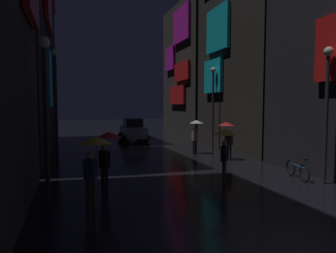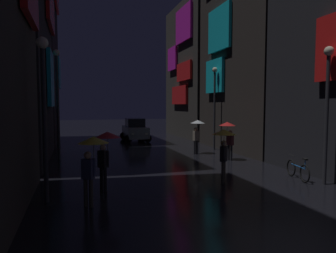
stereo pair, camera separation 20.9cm
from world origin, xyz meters
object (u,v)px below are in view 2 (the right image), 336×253
Objects in this scene: pedestrian_far_right_yellow at (92,152)px; pedestrian_midstreet_centre_yellow at (224,141)px; bicycle_parked_at_storefront at (298,170)px; streetlamp_left_far at (57,92)px; streetlamp_right_near at (327,98)px; pedestrian_near_crossing_clear at (197,127)px; streetlamp_left_near at (44,99)px; pedestrian_foreground_left_red at (106,145)px; streetlamp_right_far at (215,98)px; pedestrian_foreground_right_red at (228,130)px; car_distant at (135,130)px.

pedestrian_far_right_yellow and pedestrian_midstreet_centre_yellow have the same top height.
streetlamp_left_far is (-9.60, 7.81, 3.38)m from bicycle_parked_at_storefront.
pedestrian_midstreet_centre_yellow is 4.19m from streetlamp_right_near.
pedestrian_near_crossing_clear is 11.08m from streetlamp_left_near.
pedestrian_far_right_yellow and pedestrian_foreground_left_red have the same top height.
streetlamp_left_far is at bearing -175.74° from streetlamp_right_far.
pedestrian_foreground_right_red and pedestrian_midstreet_centre_yellow have the same top height.
streetlamp_right_near is at bearing -5.14° from streetlamp_left_near.
bicycle_parked_at_storefront is at bearing -76.09° from car_distant.
car_distant is (3.90, 14.70, -0.74)m from pedestrian_foreground_left_red.
pedestrian_foreground_left_red is 7.78m from streetlamp_left_far.
pedestrian_foreground_left_red is (0.56, 1.50, 0.00)m from pedestrian_far_right_yellow.
pedestrian_near_crossing_clear is 1.19× the size of bicycle_parked_at_storefront.
pedestrian_foreground_right_red reaches higher than car_distant.
bicycle_parked_at_storefront is 12.83m from streetlamp_left_far.
pedestrian_foreground_left_red reaches higher than car_distant.
pedestrian_midstreet_centre_yellow is at bearing -120.53° from pedestrian_foreground_right_red.
pedestrian_midstreet_centre_yellow is at bearing 174.59° from bicycle_parked_at_storefront.
pedestrian_near_crossing_clear is at bearing 102.51° from streetlamp_right_near.
streetlamp_left_far is at bearing 90.00° from streetlamp_left_near.
pedestrian_midstreet_centre_yellow is 10.06m from streetlamp_left_far.
pedestrian_foreground_left_red is at bearing -149.55° from pedestrian_foreground_right_red.
pedestrian_far_right_yellow is at bearing 179.77° from streetlamp_right_near.
pedestrian_midstreet_centre_yellow is 4.45m from pedestrian_foreground_left_red.
bicycle_parked_at_storefront is at bearing 0.39° from streetlamp_left_near.
pedestrian_far_right_yellow is 1.00× the size of pedestrian_foreground_left_red.
streetlamp_right_far is 0.92× the size of streetlamp_left_far.
car_distant is at bearing 52.08° from streetlamp_left_far.
car_distant is 0.74× the size of streetlamp_right_far.
streetlamp_left_far is at bearing 140.87° from bicycle_parked_at_storefront.
streetlamp_left_far is (0.00, 7.87, 0.55)m from streetlamp_left_near.
streetlamp_left_near reaches higher than bicycle_parked_at_storefront.
pedestrian_near_crossing_clear is 9.16m from pedestrian_foreground_left_red.
bicycle_parked_at_storefront is at bearing -4.24° from pedestrian_foreground_left_red.
pedestrian_near_crossing_clear is 8.39m from car_distant.
streetlamp_right_near is (10.00, -8.77, -0.48)m from streetlamp_left_far.
pedestrian_foreground_left_red is at bearing 69.43° from pedestrian_far_right_yellow.
pedestrian_foreground_left_red reaches higher than bicycle_parked_at_storefront.
streetlamp_right_far reaches higher than pedestrian_foreground_left_red.
streetlamp_right_near reaches higher than bicycle_parked_at_storefront.
streetlamp_left_far reaches higher than car_distant.
bicycle_parked_at_storefront is at bearing -92.70° from streetlamp_right_far.
pedestrian_foreground_right_red is 0.51× the size of car_distant.
streetlamp_left_near is at bearing -138.17° from pedestrian_near_crossing_clear.
streetlamp_left_far is (-1.35, 8.74, 2.10)m from pedestrian_far_right_yellow.
streetlamp_right_near is (8.09, -1.53, 1.63)m from pedestrian_foreground_left_red.
streetlamp_right_near is (-0.00, -9.52, -0.20)m from streetlamp_right_far.
streetlamp_right_far is at bearing 66.18° from pedestrian_midstreet_centre_yellow.
pedestrian_foreground_right_red is at bearing 28.06° from streetlamp_left_near.
pedestrian_foreground_right_red is 11.05m from car_distant.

